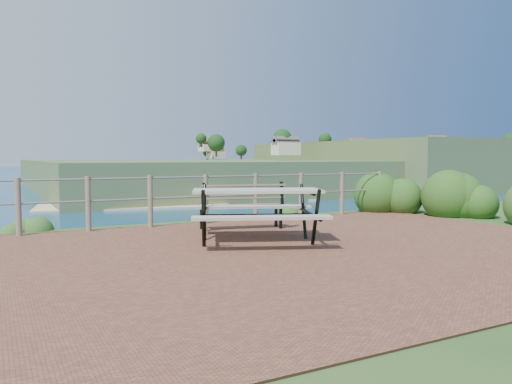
% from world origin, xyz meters
% --- Properties ---
extents(ground, '(10.00, 7.00, 0.12)m').
position_xyz_m(ground, '(0.00, 0.00, 0.00)').
color(ground, brown).
rests_on(ground, ground).
extents(ocean, '(1200.00, 1200.00, 0.00)m').
position_xyz_m(ocean, '(0.00, 200.00, 0.00)').
color(ocean, '#166785').
rests_on(ocean, ground).
extents(safety_railing, '(9.40, 0.10, 1.00)m').
position_xyz_m(safety_railing, '(0.00, 3.35, 0.57)').
color(safety_railing, '#6B5B4C').
rests_on(safety_railing, ground).
extents(distant_bay, '(290.00, 232.36, 24.00)m').
position_xyz_m(distant_bay, '(173.07, 202.61, -1.52)').
color(distant_bay, '#405E2F').
rests_on(distant_bay, ground).
extents(picnic_table, '(2.16, 1.62, 0.84)m').
position_xyz_m(picnic_table, '(-0.15, 0.85, 0.54)').
color(picnic_table, gray).
rests_on(picnic_table, ground).
extents(park_bench, '(1.63, 0.74, 0.89)m').
position_xyz_m(park_bench, '(0.30, 2.32, 0.59)').
color(park_bench, brown).
rests_on(park_bench, ground).
extents(shrub_right_front, '(1.29, 1.29, 1.83)m').
position_xyz_m(shrub_right_front, '(5.64, 1.79, 0.00)').
color(shrub_right_front, '#174214').
rests_on(shrub_right_front, ground).
extents(shrub_right_edge, '(1.18, 1.18, 1.68)m').
position_xyz_m(shrub_right_edge, '(4.93, 3.36, 0.00)').
color(shrub_right_edge, '#174214').
rests_on(shrub_right_edge, ground).
extents(shrub_lip_west, '(0.72, 0.72, 0.44)m').
position_xyz_m(shrub_lip_west, '(-3.32, 3.91, 0.00)').
color(shrub_lip_west, '#214D1D').
rests_on(shrub_lip_west, ground).
extents(shrub_lip_east, '(0.66, 0.66, 0.36)m').
position_xyz_m(shrub_lip_east, '(2.48, 3.99, 0.00)').
color(shrub_lip_east, '#174214').
rests_on(shrub_lip_east, ground).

